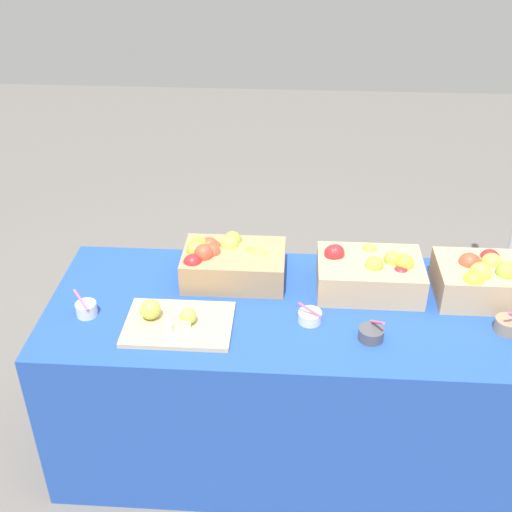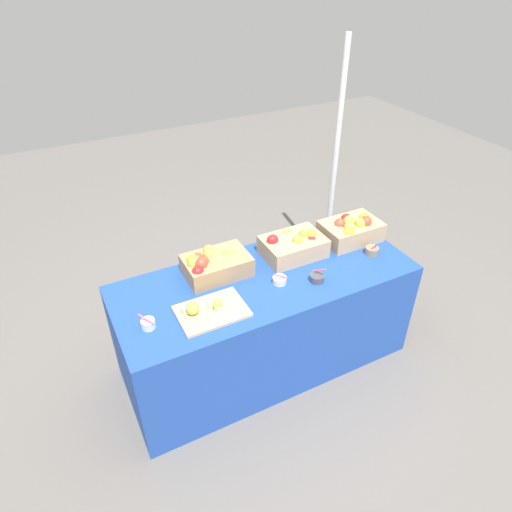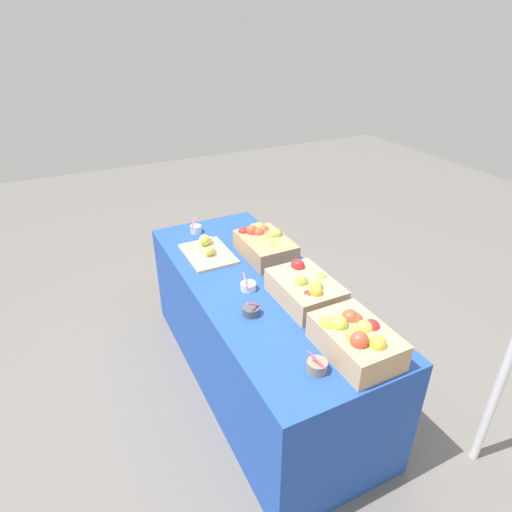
{
  "view_description": "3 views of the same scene",
  "coord_description": "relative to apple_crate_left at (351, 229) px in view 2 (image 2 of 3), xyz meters",
  "views": [
    {
      "loc": [
        -0.03,
        -1.97,
        2.19
      ],
      "look_at": [
        -0.15,
        -0.03,
        0.98
      ],
      "focal_mm": 45.2,
      "sensor_mm": 36.0,
      "label": 1
    },
    {
      "loc": [
        -1.08,
        -1.97,
        2.47
      ],
      "look_at": [
        -0.07,
        -0.0,
        0.93
      ],
      "focal_mm": 31.78,
      "sensor_mm": 36.0,
      "label": 2
    },
    {
      "loc": [
        1.88,
        -0.95,
        2.08
      ],
      "look_at": [
        -0.18,
        0.07,
        0.8
      ],
      "focal_mm": 30.33,
      "sensor_mm": 36.0,
      "label": 3
    }
  ],
  "objects": [
    {
      "name": "sample_bowl_far",
      "position": [
        -0.47,
        -0.29,
        -0.06
      ],
      "size": [
        0.09,
        0.1,
        0.1
      ],
      "color": "#4C4C51",
      "rests_on": "table"
    },
    {
      "name": "apple_crate_left",
      "position": [
        0.0,
        0.0,
        0.0
      ],
      "size": [
        0.4,
        0.27,
        0.19
      ],
      "color": "tan",
      "rests_on": "table"
    },
    {
      "name": "sample_bowl_mid",
      "position": [
        -1.51,
        -0.22,
        -0.06
      ],
      "size": [
        0.08,
        0.08,
        0.1
      ],
      "color": "silver",
      "rests_on": "table"
    },
    {
      "name": "ground_plane",
      "position": [
        -0.73,
        -0.11,
        -0.82
      ],
      "size": [
        10.0,
        10.0,
        0.0
      ],
      "primitive_type": "plane",
      "color": "slate"
    },
    {
      "name": "cutting_board_front",
      "position": [
        -1.18,
        -0.26,
        -0.06
      ],
      "size": [
        0.39,
        0.27,
        0.09
      ],
      "color": "#D1B284",
      "rests_on": "table"
    },
    {
      "name": "sample_bowl_near",
      "position": [
        0.02,
        -0.22,
        -0.06
      ],
      "size": [
        0.09,
        0.09,
        0.11
      ],
      "color": "gray",
      "rests_on": "table"
    },
    {
      "name": "apple_crate_middle",
      "position": [
        -0.45,
        0.02,
        -0.01
      ],
      "size": [
        0.4,
        0.28,
        0.17
      ],
      "color": "tan",
      "rests_on": "table"
    },
    {
      "name": "tent_pole",
      "position": [
        0.31,
        0.66,
        0.15
      ],
      "size": [
        0.04,
        0.04,
        1.95
      ],
      "primitive_type": "cylinder",
      "color": "white",
      "rests_on": "ground_plane"
    },
    {
      "name": "table",
      "position": [
        -0.73,
        -0.11,
        -0.45
      ],
      "size": [
        1.9,
        0.76,
        0.74
      ],
      "primitive_type": "cube",
      "color": "#234CAD",
      "rests_on": "ground_plane"
    },
    {
      "name": "apple_crate_right",
      "position": [
        -1.0,
        0.06,
        -0.01
      ],
      "size": [
        0.4,
        0.27,
        0.17
      ],
      "color": "tan",
      "rests_on": "table"
    },
    {
      "name": "sample_bowl_extra",
      "position": [
        -0.69,
        -0.21,
        -0.06
      ],
      "size": [
        0.09,
        0.09,
        0.09
      ],
      "color": "silver",
      "rests_on": "table"
    }
  ]
}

